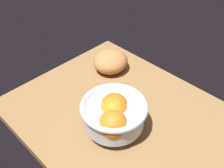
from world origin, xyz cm
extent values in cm
cube|color=olive|center=(0.00, 0.00, -1.50)|extent=(77.19, 55.20, 3.00)
cylinder|color=silver|center=(1.69, 6.12, 1.36)|extent=(8.14, 8.14, 2.72)
cylinder|color=silver|center=(1.69, 6.12, 5.97)|extent=(17.30, 17.30, 6.51)
torus|color=silver|center=(1.69, 6.12, 9.23)|extent=(18.90, 18.90, 1.60)
sphere|color=orange|center=(2.60, 5.04, 7.69)|extent=(7.95, 7.95, 7.95)
sphere|color=orange|center=(-1.76, 9.98, 7.70)|extent=(7.99, 7.99, 7.99)
sphere|color=orange|center=(1.69, 6.12, 7.60)|extent=(7.43, 7.43, 7.43)
sphere|color=orange|center=(1.69, 6.12, 7.54)|extent=(7.13, 7.13, 7.13)
sphere|color=orange|center=(1.69, 6.12, 7.69)|extent=(7.97, 7.97, 7.97)
ellipsoid|color=#C77C45|center=(22.70, -13.51, 3.86)|extent=(13.03, 13.88, 7.73)
camera|label=1|loc=(-32.52, 41.36, 59.32)|focal=40.95mm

